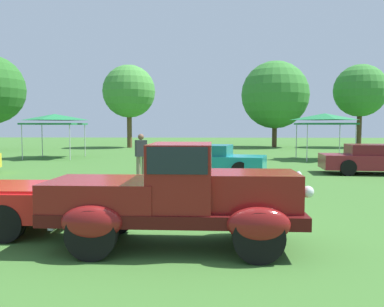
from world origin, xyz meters
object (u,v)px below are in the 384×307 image
feature_pickup_truck (177,195)px  show_car_teal (210,160)px  spectator_between_cars (141,155)px  show_car_burgundy (376,159)px  canopy_tent_left_field (55,119)px  canopy_tent_center_field (325,118)px

feature_pickup_truck → show_car_teal: size_ratio=0.92×
spectator_between_cars → feature_pickup_truck: bearing=-76.4°
show_car_burgundy → spectator_between_cars: (-9.37, -2.09, 0.31)m
show_car_burgundy → spectator_between_cars: 9.61m
canopy_tent_left_field → show_car_burgundy: bearing=-24.7°
feature_pickup_truck → show_car_teal: 9.50m
feature_pickup_truck → canopy_tent_left_field: size_ratio=1.34×
spectator_between_cars → canopy_tent_center_field: 13.00m
spectator_between_cars → show_car_burgundy: bearing=12.6°
spectator_between_cars → show_car_teal: bearing=30.1°
show_car_burgundy → canopy_tent_left_field: 18.06m
show_car_burgundy → spectator_between_cars: bearing=-167.4°
show_car_teal → show_car_burgundy: bearing=5.2°
show_car_teal → show_car_burgundy: 6.85m
show_car_teal → canopy_tent_left_field: bearing=139.4°
show_car_burgundy → canopy_tent_center_field: 7.12m
canopy_tent_left_field → show_car_teal: bearing=-40.6°
show_car_teal → canopy_tent_center_field: size_ratio=1.55×
show_car_teal → spectator_between_cars: spectator_between_cars is taller
show_car_teal → feature_pickup_truck: bearing=-93.7°
show_car_burgundy → canopy_tent_left_field: size_ratio=1.43×
spectator_between_cars → canopy_tent_left_field: (-6.95, 9.61, 1.51)m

